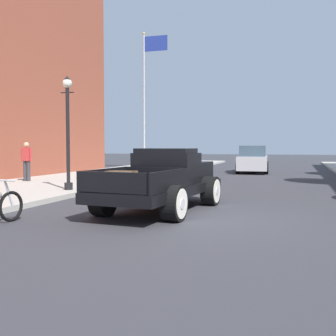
# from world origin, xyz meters

# --- Properties ---
(ground_plane) EXTENTS (140.00, 140.00, 0.00)m
(ground_plane) POSITION_xyz_m (0.00, 0.00, 0.00)
(ground_plane) COLOR #333338
(hotrod_truck_black) EXTENTS (2.50, 5.05, 1.58)m
(hotrod_truck_black) POSITION_xyz_m (-1.01, 1.16, 0.75)
(hotrod_truck_black) COLOR black
(hotrod_truck_black) RESTS_ON ground
(car_background_silver) EXTENTS (2.08, 4.40, 1.65)m
(car_background_silver) POSITION_xyz_m (-0.27, 16.55, 0.77)
(car_background_silver) COLOR #B7B7BC
(car_background_silver) RESTS_ON ground
(pedestrian_sidewalk_left) EXTENTS (0.53, 0.22, 1.65)m
(pedestrian_sidewalk_left) POSITION_xyz_m (-8.65, 5.85, 1.09)
(pedestrian_sidewalk_left) COLOR #333338
(pedestrian_sidewalk_left) RESTS_ON sidewalk_left
(street_lamp_near) EXTENTS (0.50, 0.32, 3.85)m
(street_lamp_near) POSITION_xyz_m (-5.15, 3.33, 2.39)
(street_lamp_near) COLOR black
(street_lamp_near) RESTS_ON sidewalk_left
(flagpole) EXTENTS (1.74, 0.16, 9.16)m
(flagpole) POSITION_xyz_m (-7.47, 17.50, 5.77)
(flagpole) COLOR #B2B2B7
(flagpole) RESTS_ON sidewalk_left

